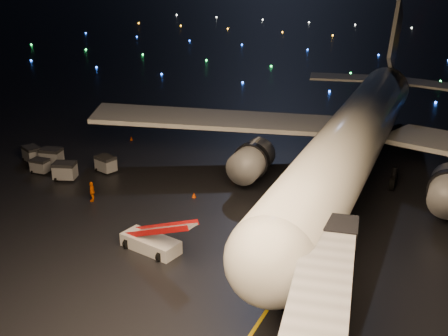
{
  "coord_description": "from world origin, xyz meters",
  "views": [
    {
      "loc": [
        22.67,
        -27.96,
        22.4
      ],
      "look_at": [
        3.86,
        12.0,
        5.0
      ],
      "focal_mm": 45.0,
      "sensor_mm": 36.0,
      "label": 1
    }
  ],
  "objects": [
    {
      "name": "airliner",
      "position": [
        11.84,
        27.29,
        8.28
      ],
      "size": [
        60.5,
        57.69,
        16.56
      ],
      "primitive_type": null,
      "rotation": [
        0.0,
        0.0,
        0.04
      ],
      "color": "silver",
      "rests_on": "ground"
    },
    {
      "name": "belt_loader",
      "position": [
        0.74,
        4.98,
        1.74
      ],
      "size": [
        7.43,
        3.23,
        3.49
      ],
      "primitive_type": null,
      "rotation": [
        0.0,
        0.0,
        -0.18
      ],
      "color": "beige",
      "rests_on": "ground"
    },
    {
      "name": "baggage_cart_1",
      "position": [
        -14.98,
        13.53,
        0.94
      ],
      "size": [
        2.62,
        2.22,
        1.89
      ],
      "primitive_type": "cube",
      "rotation": [
        0.0,
        0.0,
        0.35
      ],
      "color": "gray",
      "rests_on": "ground"
    },
    {
      "name": "baggage_cart_2",
      "position": [
        -19.15,
        16.27,
        0.95
      ],
      "size": [
        2.51,
        2.01,
        1.89
      ],
      "primitive_type": "cube",
      "rotation": [
        0.0,
        0.0,
        0.22
      ],
      "color": "gray",
      "rests_on": "ground"
    },
    {
      "name": "safety_cone_3",
      "position": [
        -16.08,
        27.18,
        0.23
      ],
      "size": [
        0.5,
        0.5,
        0.47
      ],
      "primitive_type": "cone",
      "rotation": [
        0.0,
        0.0,
        -0.26
      ],
      "color": "#E84000",
      "rests_on": "ground"
    },
    {
      "name": "baggage_cart_4",
      "position": [
        -18.64,
        13.91,
        0.77
      ],
      "size": [
        1.89,
        1.37,
        1.55
      ],
      "primitive_type": "cube",
      "rotation": [
        0.0,
        0.0,
        0.06
      ],
      "color": "gray",
      "rests_on": "ground"
    },
    {
      "name": "crew_c",
      "position": [
        -9.2,
        10.48,
        0.98
      ],
      "size": [
        0.94,
        1.24,
        1.96
      ],
      "primitive_type": "imported",
      "rotation": [
        0.0,
        0.0,
        -1.11
      ],
      "color": "#F36300",
      "rests_on": "ground"
    },
    {
      "name": "taxiway_lights",
      "position": [
        0.0,
        106.0,
        0.18
      ],
      "size": [
        164.0,
        92.0,
        0.36
      ],
      "primitive_type": null,
      "color": "black",
      "rests_on": "ground"
    },
    {
      "name": "baggage_cart_3",
      "position": [
        -21.77,
        16.08,
        0.9
      ],
      "size": [
        2.53,
        2.21,
        1.8
      ],
      "primitive_type": "cube",
      "rotation": [
        0.0,
        0.0,
        -0.42
      ],
      "color": "gray",
      "rests_on": "ground"
    },
    {
      "name": "safety_cone_0",
      "position": [
        -0.89,
        15.3,
        0.25
      ],
      "size": [
        0.52,
        0.52,
        0.5
      ],
      "primitive_type": "cone",
      "rotation": [
        0.0,
        0.0,
        -0.21
      ],
      "color": "#E84000",
      "rests_on": "ground"
    },
    {
      "name": "safety_cone_1",
      "position": [
        0.55,
        21.21,
        0.23
      ],
      "size": [
        0.42,
        0.42,
        0.46
      ],
      "primitive_type": "cone",
      "rotation": [
        0.0,
        0.0,
        0.04
      ],
      "color": "#E84000",
      "rests_on": "ground"
    },
    {
      "name": "lane_centre",
      "position": [
        12.0,
        15.0,
        0.01
      ],
      "size": [
        0.25,
        80.0,
        0.02
      ],
      "primitive_type": "cube",
      "color": "#E3B109",
      "rests_on": "ground"
    },
    {
      "name": "baggage_cart_0",
      "position": [
        -12.48,
        17.1,
        0.88
      ],
      "size": [
        2.37,
        1.94,
        1.76
      ],
      "primitive_type": "cube",
      "rotation": [
        0.0,
        0.0,
        -0.27
      ],
      "color": "gray",
      "rests_on": "ground"
    },
    {
      "name": "safety_cone_2",
      "position": [
        0.93,
        22.01,
        0.26
      ],
      "size": [
        0.49,
        0.49,
        0.51
      ],
      "primitive_type": "cone",
      "rotation": [
        0.0,
        0.0,
        -0.1
      ],
      "color": "#E84000",
      "rests_on": "ground"
    }
  ]
}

